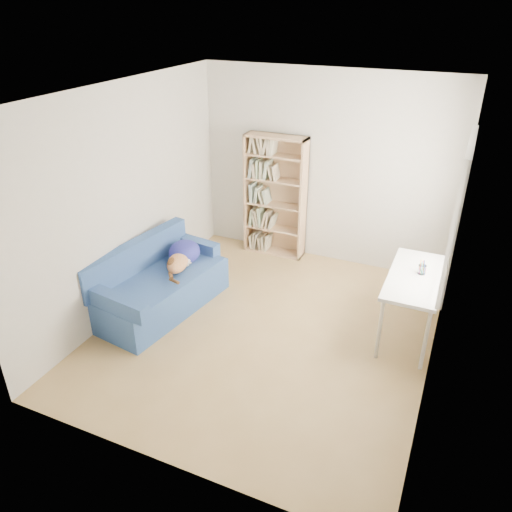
{
  "coord_description": "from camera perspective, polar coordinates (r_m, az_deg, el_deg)",
  "views": [
    {
      "loc": [
        1.75,
        -4.27,
        3.37
      ],
      "look_at": [
        -0.19,
        0.13,
        0.85
      ],
      "focal_mm": 35.0,
      "sensor_mm": 36.0,
      "label": 1
    }
  ],
  "objects": [
    {
      "name": "ground",
      "position": [
        5.72,
        1.24,
        -8.48
      ],
      "size": [
        4.0,
        4.0,
        0.0
      ],
      "primitive_type": "plane",
      "color": "#9C7A46",
      "rests_on": "ground"
    },
    {
      "name": "room_shell",
      "position": [
        4.93,
        2.66,
        7.01
      ],
      "size": [
        3.54,
        4.04,
        2.62
      ],
      "color": "silver",
      "rests_on": "ground"
    },
    {
      "name": "sofa",
      "position": [
        6.07,
        -10.92,
        -3.06
      ],
      "size": [
        1.04,
        1.79,
        0.83
      ],
      "rotation": [
        0.0,
        0.0,
        -0.15
      ],
      "color": "navy",
      "rests_on": "ground"
    },
    {
      "name": "desk",
      "position": [
        5.55,
        17.7,
        -2.83
      ],
      "size": [
        0.55,
        1.2,
        0.75
      ],
      "color": "silver",
      "rests_on": "ground"
    },
    {
      "name": "pen_cup",
      "position": [
        5.55,
        18.46,
        -1.37
      ],
      "size": [
        0.09,
        0.09,
        0.16
      ],
      "color": "white",
      "rests_on": "desk"
    },
    {
      "name": "bookshelf",
      "position": [
        7.06,
        2.2,
        6.28
      ],
      "size": [
        0.86,
        0.27,
        1.73
      ],
      "color": "tan",
      "rests_on": "ground"
    }
  ]
}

